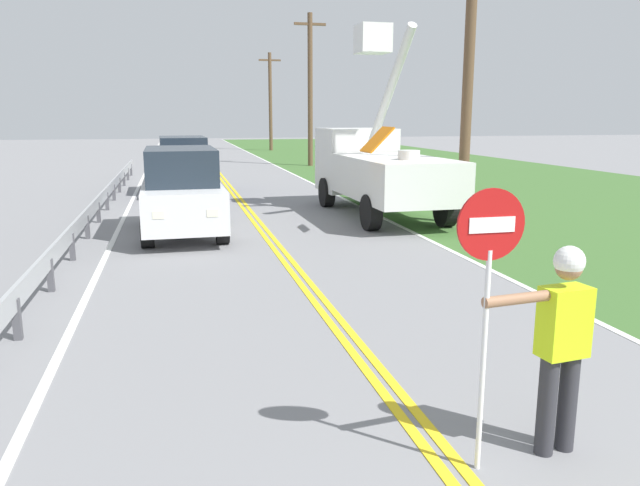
# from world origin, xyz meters

# --- Properties ---
(grass_verge_right) EXTENTS (16.00, 110.00, 0.01)m
(grass_verge_right) POSITION_xyz_m (11.60, 20.00, 0.00)
(grass_verge_right) COLOR #3D662D
(grass_verge_right) RESTS_ON ground
(centerline_yellow_left) EXTENTS (0.11, 110.00, 0.01)m
(centerline_yellow_left) POSITION_xyz_m (-0.09, 20.00, 0.01)
(centerline_yellow_left) COLOR yellow
(centerline_yellow_left) RESTS_ON ground
(centerline_yellow_right) EXTENTS (0.11, 110.00, 0.01)m
(centerline_yellow_right) POSITION_xyz_m (0.09, 20.00, 0.01)
(centerline_yellow_right) COLOR yellow
(centerline_yellow_right) RESTS_ON ground
(edge_line_right) EXTENTS (0.12, 110.00, 0.01)m
(edge_line_right) POSITION_xyz_m (3.60, 20.00, 0.01)
(edge_line_right) COLOR silver
(edge_line_right) RESTS_ON ground
(edge_line_left) EXTENTS (0.12, 110.00, 0.01)m
(edge_line_left) POSITION_xyz_m (-3.60, 20.00, 0.01)
(edge_line_left) COLOR silver
(edge_line_left) RESTS_ON ground
(flagger_worker) EXTENTS (1.08, 0.29, 1.83)m
(flagger_worker) POSITION_xyz_m (0.98, 3.67, 1.05)
(flagger_worker) COLOR #2D2D33
(flagger_worker) RESTS_ON ground
(stop_sign_paddle) EXTENTS (0.56, 0.04, 2.33)m
(stop_sign_paddle) POSITION_xyz_m (0.21, 3.58, 1.71)
(stop_sign_paddle) COLOR silver
(stop_sign_paddle) RESTS_ON ground
(utility_bucket_truck) EXTENTS (2.67, 6.85, 5.43)m
(utility_bucket_truck) POSITION_xyz_m (3.64, 16.57, 1.41)
(utility_bucket_truck) COLOR silver
(utility_bucket_truck) RESTS_ON ground
(oncoming_suv_nearest) EXTENTS (1.97, 4.63, 2.10)m
(oncoming_suv_nearest) POSITION_xyz_m (-1.98, 14.60, 1.06)
(oncoming_suv_nearest) COLOR silver
(oncoming_suv_nearest) RESTS_ON ground
(oncoming_suv_second) EXTENTS (2.02, 4.65, 2.10)m
(oncoming_suv_second) POSITION_xyz_m (-1.80, 22.77, 1.06)
(oncoming_suv_second) COLOR navy
(oncoming_suv_second) RESTS_ON ground
(utility_pole_near) EXTENTS (1.80, 0.28, 7.77)m
(utility_pole_near) POSITION_xyz_m (5.41, 14.50, 4.07)
(utility_pole_near) COLOR brown
(utility_pole_near) RESTS_ON ground
(utility_pole_mid) EXTENTS (1.80, 0.28, 8.45)m
(utility_pole_mid) POSITION_xyz_m (5.57, 34.35, 4.41)
(utility_pole_mid) COLOR brown
(utility_pole_mid) RESTS_ON ground
(utility_pole_far) EXTENTS (1.80, 0.28, 7.89)m
(utility_pole_far) POSITION_xyz_m (5.82, 50.80, 4.12)
(utility_pole_far) COLOR brown
(utility_pole_far) RESTS_ON ground
(guardrail_left_shoulder) EXTENTS (0.10, 32.00, 0.71)m
(guardrail_left_shoulder) POSITION_xyz_m (-4.20, 15.67, 0.52)
(guardrail_left_shoulder) COLOR #9EA0A3
(guardrail_left_shoulder) RESTS_ON ground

